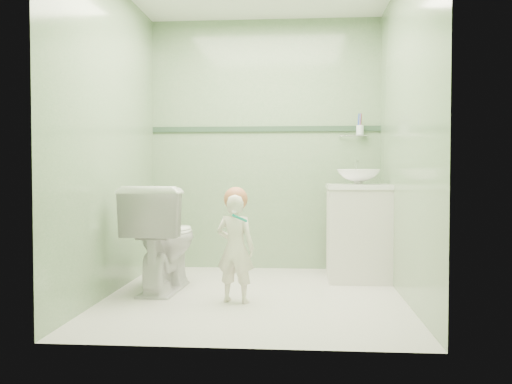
{
  "coord_description": "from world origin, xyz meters",
  "views": [
    {
      "loc": [
        0.34,
        -4.17,
        0.93
      ],
      "look_at": [
        0.0,
        0.15,
        0.78
      ],
      "focal_mm": 39.35,
      "sensor_mm": 36.0,
      "label": 1
    }
  ],
  "objects": [
    {
      "name": "vanity",
      "position": [
        0.84,
        0.7,
        0.4
      ],
      "size": [
        0.52,
        0.5,
        0.8
      ],
      "primitive_type": "cube",
      "color": "silver",
      "rests_on": "ground"
    },
    {
      "name": "room_shell",
      "position": [
        0.0,
        0.0,
        1.2
      ],
      "size": [
        2.5,
        2.54,
        2.4
      ],
      "color": "gray",
      "rests_on": "ground"
    },
    {
      "name": "basin",
      "position": [
        0.84,
        0.7,
        0.89
      ],
      "size": [
        0.37,
        0.37,
        0.13
      ],
      "primitive_type": "imported",
      "color": "white",
      "rests_on": "counter"
    },
    {
      "name": "cup_holder",
      "position": [
        0.89,
        1.18,
        1.33
      ],
      "size": [
        0.26,
        0.07,
        0.21
      ],
      "color": "silver",
      "rests_on": "room_shell"
    },
    {
      "name": "toddler",
      "position": [
        -0.12,
        -0.2,
        0.39
      ],
      "size": [
        0.32,
        0.25,
        0.78
      ],
      "primitive_type": "imported",
      "rotation": [
        0.0,
        0.0,
        2.9
      ],
      "color": "#EDE5CE",
      "rests_on": "ground"
    },
    {
      "name": "faucet",
      "position": [
        0.84,
        0.89,
        0.97
      ],
      "size": [
        0.03,
        0.13,
        0.18
      ],
      "color": "silver",
      "rests_on": "counter"
    },
    {
      "name": "hair_cap",
      "position": [
        -0.12,
        -0.17,
        0.74
      ],
      "size": [
        0.17,
        0.17,
        0.17
      ],
      "primitive_type": "sphere",
      "color": "#B96A46",
      "rests_on": "toddler"
    },
    {
      "name": "toilet",
      "position": [
        -0.74,
        0.16,
        0.42
      ],
      "size": [
        0.51,
        0.84,
        0.83
      ],
      "primitive_type": "imported",
      "rotation": [
        0.0,
        0.0,
        3.09
      ],
      "color": "white",
      "rests_on": "ground"
    },
    {
      "name": "trim_stripe",
      "position": [
        0.0,
        1.24,
        1.35
      ],
      "size": [
        2.2,
        0.02,
        0.05
      ],
      "primitive_type": "cube",
      "color": "#2D4734",
      "rests_on": "room_shell"
    },
    {
      "name": "teal_toothbrush",
      "position": [
        -0.08,
        -0.34,
        0.62
      ],
      "size": [
        0.11,
        0.14,
        0.08
      ],
      "color": "#088A71",
      "rests_on": "toddler"
    },
    {
      "name": "ground",
      "position": [
        0.0,
        0.0,
        0.0
      ],
      "size": [
        2.5,
        2.5,
        0.0
      ],
      "primitive_type": "plane",
      "color": "beige",
      "rests_on": "ground"
    },
    {
      "name": "counter",
      "position": [
        0.84,
        0.7,
        0.81
      ],
      "size": [
        0.54,
        0.52,
        0.04
      ],
      "primitive_type": "cube",
      "color": "white",
      "rests_on": "vanity"
    }
  ]
}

